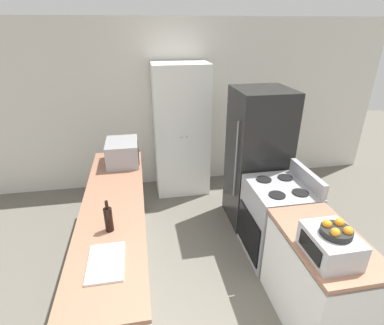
{
  "coord_description": "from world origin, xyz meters",
  "views": [
    {
      "loc": [
        -0.55,
        -1.14,
        2.49
      ],
      "look_at": [
        0.0,
        1.93,
        1.05
      ],
      "focal_mm": 28.0,
      "sensor_mm": 36.0,
      "label": 1
    }
  ],
  "objects_px": {
    "refrigerator": "(257,159)",
    "fruit_bowl": "(337,230)",
    "pantry_cabinet": "(181,131)",
    "microwave": "(123,152)",
    "toaster_oven": "(330,245)",
    "stove": "(276,220)",
    "wine_bottle": "(109,219)"
  },
  "relations": [
    {
      "from": "refrigerator",
      "to": "fruit_bowl",
      "type": "distance_m",
      "value": 1.83
    },
    {
      "from": "pantry_cabinet",
      "to": "microwave",
      "type": "height_order",
      "value": "pantry_cabinet"
    },
    {
      "from": "refrigerator",
      "to": "toaster_oven",
      "type": "relative_size",
      "value": 4.48
    },
    {
      "from": "stove",
      "to": "fruit_bowl",
      "type": "bearing_deg",
      "value": -96.32
    },
    {
      "from": "stove",
      "to": "microwave",
      "type": "xyz_separation_m",
      "value": [
        -1.69,
        0.92,
        0.59
      ]
    },
    {
      "from": "wine_bottle",
      "to": "fruit_bowl",
      "type": "height_order",
      "value": "fruit_bowl"
    },
    {
      "from": "wine_bottle",
      "to": "fruit_bowl",
      "type": "relative_size",
      "value": 1.28
    },
    {
      "from": "pantry_cabinet",
      "to": "refrigerator",
      "type": "bearing_deg",
      "value": -49.52
    },
    {
      "from": "refrigerator",
      "to": "fruit_bowl",
      "type": "relative_size",
      "value": 7.99
    },
    {
      "from": "wine_bottle",
      "to": "toaster_oven",
      "type": "height_order",
      "value": "wine_bottle"
    },
    {
      "from": "refrigerator",
      "to": "toaster_oven",
      "type": "height_order",
      "value": "refrigerator"
    },
    {
      "from": "refrigerator",
      "to": "microwave",
      "type": "relative_size",
      "value": 3.69
    },
    {
      "from": "refrigerator",
      "to": "microwave",
      "type": "distance_m",
      "value": 1.72
    },
    {
      "from": "fruit_bowl",
      "to": "pantry_cabinet",
      "type": "bearing_deg",
      "value": 104.31
    },
    {
      "from": "stove",
      "to": "microwave",
      "type": "relative_size",
      "value": 2.18
    },
    {
      "from": "pantry_cabinet",
      "to": "microwave",
      "type": "xyz_separation_m",
      "value": [
        -0.85,
        -0.82,
        0.05
      ]
    },
    {
      "from": "pantry_cabinet",
      "to": "stove",
      "type": "relative_size",
      "value": 1.88
    },
    {
      "from": "refrigerator",
      "to": "fruit_bowl",
      "type": "xyz_separation_m",
      "value": [
        -0.13,
        -1.81,
        0.25
      ]
    },
    {
      "from": "refrigerator",
      "to": "wine_bottle",
      "type": "bearing_deg",
      "value": -146.35
    },
    {
      "from": "refrigerator",
      "to": "microwave",
      "type": "bearing_deg",
      "value": 173.95
    },
    {
      "from": "wine_bottle",
      "to": "toaster_oven",
      "type": "relative_size",
      "value": 0.72
    },
    {
      "from": "microwave",
      "to": "fruit_bowl",
      "type": "distance_m",
      "value": 2.54
    },
    {
      "from": "wine_bottle",
      "to": "toaster_oven",
      "type": "distance_m",
      "value": 1.75
    },
    {
      "from": "toaster_oven",
      "to": "fruit_bowl",
      "type": "height_order",
      "value": "fruit_bowl"
    },
    {
      "from": "pantry_cabinet",
      "to": "stove",
      "type": "distance_m",
      "value": 2.0
    },
    {
      "from": "toaster_oven",
      "to": "refrigerator",
      "type": "bearing_deg",
      "value": 85.34
    },
    {
      "from": "pantry_cabinet",
      "to": "refrigerator",
      "type": "distance_m",
      "value": 1.31
    },
    {
      "from": "pantry_cabinet",
      "to": "toaster_oven",
      "type": "bearing_deg",
      "value": -75.87
    },
    {
      "from": "stove",
      "to": "fruit_bowl",
      "type": "xyz_separation_m",
      "value": [
        -0.12,
        -1.07,
        0.69
      ]
    },
    {
      "from": "stove",
      "to": "wine_bottle",
      "type": "bearing_deg",
      "value": -165.83
    },
    {
      "from": "toaster_oven",
      "to": "fruit_bowl",
      "type": "distance_m",
      "value": 0.14
    },
    {
      "from": "stove",
      "to": "microwave",
      "type": "height_order",
      "value": "microwave"
    }
  ]
}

